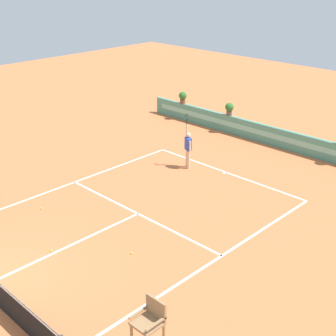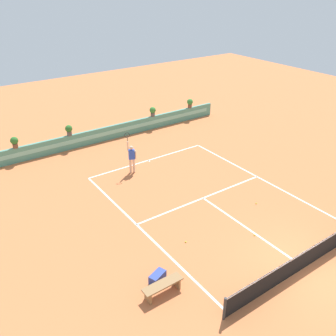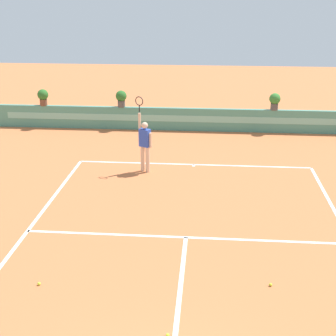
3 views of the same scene
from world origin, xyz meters
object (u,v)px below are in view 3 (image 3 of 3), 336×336
(tennis_ball_near_baseline, at_px, (39,284))
(tennis_ball_by_sideline, at_px, (168,335))
(tennis_ball_mid_court, at_px, (271,285))
(potted_plant_right, at_px, (275,100))
(tennis_player, at_px, (145,142))
(potted_plant_left, at_px, (121,98))
(potted_plant_far_left, at_px, (43,96))

(tennis_ball_near_baseline, distance_m, tennis_ball_by_sideline, 3.19)
(tennis_ball_mid_court, bearing_deg, tennis_ball_by_sideline, -138.52)
(tennis_ball_near_baseline, height_order, potted_plant_right, potted_plant_right)
(tennis_player, relative_size, tennis_ball_by_sideline, 38.01)
(tennis_player, relative_size, potted_plant_right, 3.57)
(potted_plant_left, bearing_deg, potted_plant_right, 0.00)
(tennis_player, distance_m, tennis_ball_by_sideline, 8.66)
(tennis_ball_by_sideline, bearing_deg, tennis_ball_mid_court, 41.48)
(tennis_player, distance_m, potted_plant_left, 5.61)
(tennis_ball_by_sideline, bearing_deg, tennis_player, 100.08)
(potted_plant_far_left, bearing_deg, tennis_ball_by_sideline, -63.93)
(potted_plant_far_left, bearing_deg, potted_plant_left, 0.00)
(tennis_player, bearing_deg, potted_plant_far_left, 134.58)
(tennis_ball_near_baseline, bearing_deg, potted_plant_far_left, 107.44)
(potted_plant_far_left, xyz_separation_m, potted_plant_left, (3.51, 0.00, 0.00))
(tennis_ball_mid_court, xyz_separation_m, tennis_ball_by_sideline, (-2.03, -1.79, 0.00))
(potted_plant_far_left, bearing_deg, tennis_player, -45.42)
(tennis_ball_near_baseline, distance_m, potted_plant_left, 12.46)
(potted_plant_left, bearing_deg, potted_plant_far_left, 180.00)
(tennis_player, bearing_deg, tennis_ball_mid_court, -62.09)
(tennis_ball_mid_court, bearing_deg, tennis_ball_near_baseline, -175.49)
(tennis_player, relative_size, potted_plant_left, 3.57)
(tennis_ball_by_sideline, xyz_separation_m, potted_plant_far_left, (-6.75, 13.79, 1.38))
(potted_plant_left, bearing_deg, tennis_player, -71.99)
(tennis_ball_by_sideline, bearing_deg, potted_plant_left, 103.20)
(tennis_player, height_order, tennis_ball_by_sideline, tennis_player)
(tennis_ball_near_baseline, xyz_separation_m, potted_plant_right, (6.26, 12.38, 1.38))
(tennis_ball_by_sideline, bearing_deg, potted_plant_right, 76.13)
(tennis_ball_mid_court, relative_size, tennis_ball_by_sideline, 1.00)
(tennis_ball_by_sideline, relative_size, potted_plant_far_left, 0.09)
(tennis_player, xyz_separation_m, tennis_ball_by_sideline, (1.50, -8.47, -1.02))
(tennis_ball_mid_court, bearing_deg, potted_plant_right, 83.47)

